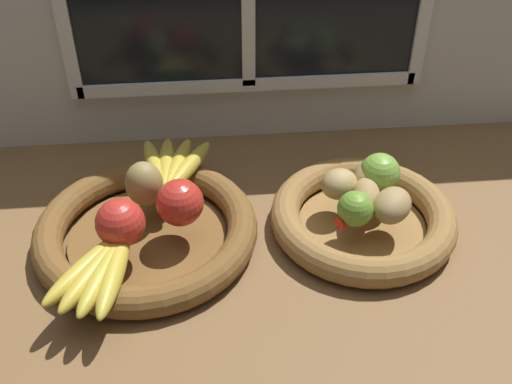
{
  "coord_description": "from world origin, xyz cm",
  "views": [
    {
      "loc": [
        -8.08,
        -75.11,
        66.4
      ],
      "look_at": [
        -1.31,
        -1.65,
        8.79
      ],
      "focal_mm": 42.4,
      "sensor_mm": 36.0,
      "label": 1
    }
  ],
  "objects_px": {
    "fruit_bowl_right": "(363,218)",
    "banana_bunch_front": "(101,269)",
    "potato_oblong": "(339,184)",
    "lime_near": "(355,209)",
    "apple_red_front": "(120,223)",
    "pear_brown": "(144,184)",
    "banana_bunch_back": "(171,167)",
    "potato_large": "(366,195)",
    "apple_red_right": "(180,203)",
    "potato_back": "(372,176)",
    "chili_pepper": "(367,211)",
    "fruit_bowl_left": "(147,231)",
    "lime_far": "(380,173)",
    "potato_small": "(392,205)"
  },
  "relations": [
    {
      "from": "apple_red_right",
      "to": "lime_near",
      "type": "xyz_separation_m",
      "value": [
        0.27,
        -0.03,
        -0.01
      ]
    },
    {
      "from": "fruit_bowl_right",
      "to": "banana_bunch_back",
      "type": "height_order",
      "value": "banana_bunch_back"
    },
    {
      "from": "potato_back",
      "to": "lime_near",
      "type": "distance_m",
      "value": 0.1
    },
    {
      "from": "apple_red_right",
      "to": "lime_far",
      "type": "distance_m",
      "value": 0.33
    },
    {
      "from": "fruit_bowl_right",
      "to": "apple_red_front",
      "type": "xyz_separation_m",
      "value": [
        -0.38,
        -0.05,
        0.06
      ]
    },
    {
      "from": "pear_brown",
      "to": "potato_oblong",
      "type": "relative_size",
      "value": 1.23
    },
    {
      "from": "lime_far",
      "to": "banana_bunch_back",
      "type": "bearing_deg",
      "value": 167.68
    },
    {
      "from": "lime_far",
      "to": "potato_oblong",
      "type": "bearing_deg",
      "value": -170.75
    },
    {
      "from": "apple_red_right",
      "to": "potato_back",
      "type": "bearing_deg",
      "value": 10.28
    },
    {
      "from": "pear_brown",
      "to": "potato_large",
      "type": "relative_size",
      "value": 1.09
    },
    {
      "from": "fruit_bowl_right",
      "to": "banana_bunch_front",
      "type": "bearing_deg",
      "value": -163.26
    },
    {
      "from": "potato_oblong",
      "to": "potato_large",
      "type": "height_order",
      "value": "potato_oblong"
    },
    {
      "from": "pear_brown",
      "to": "fruit_bowl_right",
      "type": "bearing_deg",
      "value": -6.56
    },
    {
      "from": "apple_red_right",
      "to": "apple_red_front",
      "type": "distance_m",
      "value": 0.1
    },
    {
      "from": "banana_bunch_front",
      "to": "lime_far",
      "type": "height_order",
      "value": "lime_far"
    },
    {
      "from": "fruit_bowl_right",
      "to": "potato_large",
      "type": "relative_size",
      "value": 4.35
    },
    {
      "from": "apple_red_front",
      "to": "lime_near",
      "type": "relative_size",
      "value": 1.31
    },
    {
      "from": "apple_red_front",
      "to": "chili_pepper",
      "type": "bearing_deg",
      "value": 3.73
    },
    {
      "from": "apple_red_front",
      "to": "chili_pepper",
      "type": "relative_size",
      "value": 0.64
    },
    {
      "from": "apple_red_front",
      "to": "fruit_bowl_right",
      "type": "bearing_deg",
      "value": 7.61
    },
    {
      "from": "pear_brown",
      "to": "potato_large",
      "type": "height_order",
      "value": "pear_brown"
    },
    {
      "from": "fruit_bowl_left",
      "to": "fruit_bowl_right",
      "type": "bearing_deg",
      "value": 0.0
    },
    {
      "from": "pear_brown",
      "to": "banana_bunch_back",
      "type": "bearing_deg",
      "value": 61.99
    },
    {
      "from": "lime_near",
      "to": "apple_red_right",
      "type": "bearing_deg",
      "value": 173.8
    },
    {
      "from": "banana_bunch_back",
      "to": "lime_far",
      "type": "height_order",
      "value": "lime_far"
    },
    {
      "from": "potato_large",
      "to": "chili_pepper",
      "type": "bearing_deg",
      "value": -97.19
    },
    {
      "from": "apple_red_right",
      "to": "pear_brown",
      "type": "height_order",
      "value": "pear_brown"
    },
    {
      "from": "fruit_bowl_left",
      "to": "potato_small",
      "type": "relative_size",
      "value": 4.68
    },
    {
      "from": "banana_bunch_back",
      "to": "apple_red_front",
      "type": "bearing_deg",
      "value": -112.77
    },
    {
      "from": "potato_oblong",
      "to": "potato_large",
      "type": "bearing_deg",
      "value": -37.87
    },
    {
      "from": "apple_red_right",
      "to": "potato_large",
      "type": "distance_m",
      "value": 0.29
    },
    {
      "from": "potato_large",
      "to": "lime_near",
      "type": "xyz_separation_m",
      "value": [
        -0.03,
        -0.04,
        0.01
      ]
    },
    {
      "from": "apple_red_front",
      "to": "potato_large",
      "type": "distance_m",
      "value": 0.38
    },
    {
      "from": "apple_red_right",
      "to": "lime_far",
      "type": "relative_size",
      "value": 1.11
    },
    {
      "from": "potato_large",
      "to": "fruit_bowl_left",
      "type": "bearing_deg",
      "value": -180.0
    },
    {
      "from": "potato_oblong",
      "to": "lime_near",
      "type": "height_order",
      "value": "lime_near"
    },
    {
      "from": "banana_bunch_back",
      "to": "chili_pepper",
      "type": "distance_m",
      "value": 0.34
    },
    {
      "from": "chili_pepper",
      "to": "pear_brown",
      "type": "bearing_deg",
      "value": 140.37
    },
    {
      "from": "pear_brown",
      "to": "banana_bunch_front",
      "type": "xyz_separation_m",
      "value": [
        -0.05,
        -0.16,
        -0.02
      ]
    },
    {
      "from": "potato_large",
      "to": "lime_near",
      "type": "distance_m",
      "value": 0.05
    },
    {
      "from": "potato_back",
      "to": "lime_far",
      "type": "height_order",
      "value": "lime_far"
    },
    {
      "from": "banana_bunch_front",
      "to": "banana_bunch_back",
      "type": "height_order",
      "value": "banana_bunch_front"
    },
    {
      "from": "pear_brown",
      "to": "chili_pepper",
      "type": "xyz_separation_m",
      "value": [
        0.35,
        -0.07,
        -0.03
      ]
    },
    {
      "from": "banana_bunch_back",
      "to": "potato_oblong",
      "type": "height_order",
      "value": "potato_oblong"
    },
    {
      "from": "potato_back",
      "to": "banana_bunch_back",
      "type": "bearing_deg",
      "value": 168.2
    },
    {
      "from": "fruit_bowl_left",
      "to": "apple_red_right",
      "type": "distance_m",
      "value": 0.09
    },
    {
      "from": "pear_brown",
      "to": "banana_bunch_back",
      "type": "xyz_separation_m",
      "value": [
        0.04,
        0.07,
        -0.02
      ]
    },
    {
      "from": "fruit_bowl_left",
      "to": "banana_bunch_back",
      "type": "height_order",
      "value": "banana_bunch_back"
    },
    {
      "from": "potato_oblong",
      "to": "chili_pepper",
      "type": "distance_m",
      "value": 0.07
    },
    {
      "from": "potato_back",
      "to": "lime_far",
      "type": "distance_m",
      "value": 0.01
    }
  ]
}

